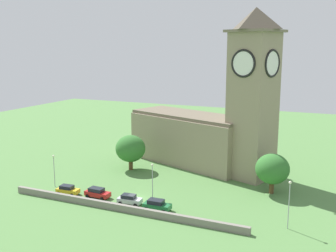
# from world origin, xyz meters

# --- Properties ---
(ground_plane) EXTENTS (200.00, 200.00, 0.00)m
(ground_plane) POSITION_xyz_m (0.00, 15.00, 0.00)
(ground_plane) COLOR #517F42
(church) EXTENTS (36.40, 21.12, 34.02)m
(church) POSITION_xyz_m (5.82, 23.80, 10.02)
(church) COLOR gray
(church) RESTS_ON ground
(quay_barrier) EXTENTS (43.05, 0.70, 1.17)m
(quay_barrier) POSITION_xyz_m (0.00, -5.86, 0.59)
(quay_barrier) COLOR gray
(quay_barrier) RESTS_ON ground
(car_yellow) EXTENTS (4.27, 2.35, 1.70)m
(car_yellow) POSITION_xyz_m (-12.67, -3.07, 0.86)
(car_yellow) COLOR gold
(car_yellow) RESTS_ON ground
(car_red) EXTENTS (4.73, 2.32, 1.77)m
(car_red) POSITION_xyz_m (-6.84, -2.20, 0.90)
(car_red) COLOR red
(car_red) RESTS_ON ground
(car_silver) EXTENTS (4.28, 2.37, 1.69)m
(car_silver) POSITION_xyz_m (-0.06, -2.59, 0.85)
(car_silver) COLOR silver
(car_silver) RESTS_ON ground
(car_green) EXTENTS (4.61, 2.38, 1.83)m
(car_green) POSITION_xyz_m (5.40, -3.14, 0.92)
(car_green) COLOR #1E6B38
(car_green) RESTS_ON ground
(streetlamp_west_end) EXTENTS (0.44, 0.44, 6.28)m
(streetlamp_west_end) POSITION_xyz_m (-17.60, -0.63, 4.26)
(streetlamp_west_end) COLOR #9EA0A5
(streetlamp_west_end) RESTS_ON ground
(streetlamp_west_mid) EXTENTS (0.44, 0.44, 6.97)m
(streetlamp_west_mid) POSITION_xyz_m (3.25, -0.35, 4.66)
(streetlamp_west_mid) COLOR #9EA0A5
(streetlamp_west_mid) RESTS_ON ground
(streetlamp_central) EXTENTS (0.44, 0.44, 7.36)m
(streetlamp_central) POSITION_xyz_m (26.04, -1.47, 4.88)
(streetlamp_central) COLOR #9EA0A5
(streetlamp_central) RESTS_ON ground
(tree_churchyard) EXTENTS (6.17, 6.17, 7.43)m
(tree_churchyard) POSITION_xyz_m (21.20, 12.71, 4.63)
(tree_churchyard) COLOR brown
(tree_churchyard) RESTS_ON ground
(tree_by_tower) EXTENTS (6.54, 6.54, 7.69)m
(tree_by_tower) POSITION_xyz_m (-9.72, 15.19, 4.72)
(tree_by_tower) COLOR brown
(tree_by_tower) RESTS_ON ground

